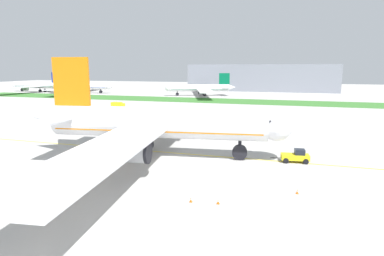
{
  "coord_description": "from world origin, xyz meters",
  "views": [
    {
      "loc": [
        19.4,
        -52.6,
        15.72
      ],
      "look_at": [
        0.3,
        9.36,
        3.82
      ],
      "focal_mm": 30.75,
      "sensor_mm": 36.0,
      "label": 1
    }
  ],
  "objects_px": {
    "traffic_cone_starboard_wing": "(191,200)",
    "parked_airliner_far_centre": "(79,86)",
    "ground_crew_wingwalker_port": "(29,176)",
    "traffic_cone_near_nose": "(297,192)",
    "parked_airliner_far_right": "(201,88)",
    "airliner_foreground": "(154,123)",
    "parked_airliner_far_left": "(40,85)",
    "traffic_cone_port_wing": "(218,202)",
    "pushback_tug": "(296,156)",
    "service_truck_baggage_loader": "(180,114)",
    "service_truck_fuel_bowser": "(118,105)"
  },
  "relations": [
    {
      "from": "service_truck_baggage_loader",
      "to": "parked_airliner_far_right",
      "type": "distance_m",
      "value": 87.66
    },
    {
      "from": "airliner_foreground",
      "to": "ground_crew_wingwalker_port",
      "type": "relative_size",
      "value": 43.44
    },
    {
      "from": "service_truck_baggage_loader",
      "to": "service_truck_fuel_bowser",
      "type": "bearing_deg",
      "value": 151.72
    },
    {
      "from": "ground_crew_wingwalker_port",
      "to": "parked_airliner_far_left",
      "type": "distance_m",
      "value": 190.53
    },
    {
      "from": "pushback_tug",
      "to": "ground_crew_wingwalker_port",
      "type": "xyz_separation_m",
      "value": [
        -35.0,
        -21.88,
        0.02
      ]
    },
    {
      "from": "ground_crew_wingwalker_port",
      "to": "service_truck_baggage_loader",
      "type": "height_order",
      "value": "service_truck_baggage_loader"
    },
    {
      "from": "traffic_cone_starboard_wing",
      "to": "parked_airliner_far_centre",
      "type": "bearing_deg",
      "value": 129.74
    },
    {
      "from": "service_truck_fuel_bowser",
      "to": "parked_airliner_far_centre",
      "type": "bearing_deg",
      "value": 134.81
    },
    {
      "from": "traffic_cone_near_nose",
      "to": "parked_airliner_far_right",
      "type": "bearing_deg",
      "value": 110.33
    },
    {
      "from": "traffic_cone_near_nose",
      "to": "airliner_foreground",
      "type": "bearing_deg",
      "value": 154.8
    },
    {
      "from": "pushback_tug",
      "to": "traffic_cone_near_nose",
      "type": "distance_m",
      "value": 14.86
    },
    {
      "from": "traffic_cone_near_nose",
      "to": "traffic_cone_port_wing",
      "type": "height_order",
      "value": "same"
    },
    {
      "from": "parked_airliner_far_centre",
      "to": "traffic_cone_starboard_wing",
      "type": "bearing_deg",
      "value": -50.26
    },
    {
      "from": "ground_crew_wingwalker_port",
      "to": "traffic_cone_starboard_wing",
      "type": "distance_m",
      "value": 23.07
    },
    {
      "from": "service_truck_fuel_bowser",
      "to": "service_truck_baggage_loader",
      "type": "bearing_deg",
      "value": -28.28
    },
    {
      "from": "service_truck_fuel_bowser",
      "to": "parked_airliner_far_left",
      "type": "xyz_separation_m",
      "value": [
        -95.19,
        65.79,
        2.95
      ]
    },
    {
      "from": "ground_crew_wingwalker_port",
      "to": "traffic_cone_near_nose",
      "type": "bearing_deg",
      "value": 11.32
    },
    {
      "from": "airliner_foreground",
      "to": "parked_airliner_far_left",
      "type": "distance_m",
      "value": 184.64
    },
    {
      "from": "pushback_tug",
      "to": "ground_crew_wingwalker_port",
      "type": "distance_m",
      "value": 41.28
    },
    {
      "from": "traffic_cone_starboard_wing",
      "to": "ground_crew_wingwalker_port",
      "type": "bearing_deg",
      "value": -178.65
    },
    {
      "from": "parked_airliner_far_left",
      "to": "pushback_tug",
      "type": "bearing_deg",
      "value": -37.08
    },
    {
      "from": "ground_crew_wingwalker_port",
      "to": "parked_airliner_far_left",
      "type": "height_order",
      "value": "parked_airliner_far_left"
    },
    {
      "from": "parked_airliner_far_left",
      "to": "parked_airliner_far_right",
      "type": "xyz_separation_m",
      "value": [
        109.01,
        3.38,
        -0.09
      ]
    },
    {
      "from": "traffic_cone_port_wing",
      "to": "traffic_cone_starboard_wing",
      "type": "distance_m",
      "value": 3.25
    },
    {
      "from": "service_truck_baggage_loader",
      "to": "parked_airliner_far_centre",
      "type": "relative_size",
      "value": 0.07
    },
    {
      "from": "airliner_foreground",
      "to": "pushback_tug",
      "type": "xyz_separation_m",
      "value": [
        24.39,
        3.29,
        -4.94
      ]
    },
    {
      "from": "ground_crew_wingwalker_port",
      "to": "traffic_cone_near_nose",
      "type": "distance_m",
      "value": 35.87
    },
    {
      "from": "service_truck_fuel_bowser",
      "to": "parked_airliner_far_right",
      "type": "height_order",
      "value": "parked_airliner_far_right"
    },
    {
      "from": "ground_crew_wingwalker_port",
      "to": "traffic_cone_near_nose",
      "type": "relative_size",
      "value": 2.97
    },
    {
      "from": "parked_airliner_far_right",
      "to": "ground_crew_wingwalker_port",
      "type": "bearing_deg",
      "value": -83.55
    },
    {
      "from": "ground_crew_wingwalker_port",
      "to": "service_truck_fuel_bowser",
      "type": "distance_m",
      "value": 83.22
    },
    {
      "from": "traffic_cone_starboard_wing",
      "to": "service_truck_fuel_bowser",
      "type": "xyz_separation_m",
      "value": [
        -53.45,
        76.92,
        1.19
      ]
    },
    {
      "from": "ground_crew_wingwalker_port",
      "to": "traffic_cone_near_nose",
      "type": "xyz_separation_m",
      "value": [
        35.16,
        7.04,
        -0.77
      ]
    },
    {
      "from": "parked_airliner_far_right",
      "to": "traffic_cone_port_wing",
      "type": "bearing_deg",
      "value": -73.61
    },
    {
      "from": "ground_crew_wingwalker_port",
      "to": "parked_airliner_far_right",
      "type": "xyz_separation_m",
      "value": [
        -16.57,
        146.63,
        3.29
      ]
    },
    {
      "from": "ground_crew_wingwalker_port",
      "to": "service_truck_baggage_loader",
      "type": "relative_size",
      "value": 0.35
    },
    {
      "from": "service_truck_baggage_loader",
      "to": "parked_airliner_far_left",
      "type": "distance_m",
      "value": 150.87
    },
    {
      "from": "parked_airliner_far_left",
      "to": "parked_airliner_far_right",
      "type": "relative_size",
      "value": 1.18
    },
    {
      "from": "parked_airliner_far_right",
      "to": "traffic_cone_starboard_wing",
      "type": "bearing_deg",
      "value": -74.82
    },
    {
      "from": "service_truck_baggage_loader",
      "to": "service_truck_fuel_bowser",
      "type": "distance_m",
      "value": 35.3
    },
    {
      "from": "traffic_cone_port_wing",
      "to": "pushback_tug",
      "type": "bearing_deg",
      "value": 67.32
    },
    {
      "from": "parked_airliner_far_left",
      "to": "parked_airliner_far_centre",
      "type": "height_order",
      "value": "parked_airliner_far_left"
    },
    {
      "from": "traffic_cone_near_nose",
      "to": "traffic_cone_starboard_wing",
      "type": "distance_m",
      "value": 13.74
    },
    {
      "from": "pushback_tug",
      "to": "parked_airliner_far_centre",
      "type": "height_order",
      "value": "parked_airliner_far_centre"
    },
    {
      "from": "ground_crew_wingwalker_port",
      "to": "parked_airliner_far_right",
      "type": "distance_m",
      "value": 147.6
    },
    {
      "from": "parked_airliner_far_centre",
      "to": "traffic_cone_port_wing",
      "type": "bearing_deg",
      "value": -49.41
    },
    {
      "from": "ground_crew_wingwalker_port",
      "to": "parked_airliner_far_left",
      "type": "relative_size",
      "value": 0.02
    },
    {
      "from": "pushback_tug",
      "to": "traffic_cone_port_wing",
      "type": "xyz_separation_m",
      "value": [
        -8.74,
        -20.91,
        -0.75
      ]
    },
    {
      "from": "ground_crew_wingwalker_port",
      "to": "service_truck_baggage_loader",
      "type": "distance_m",
      "value": 60.74
    },
    {
      "from": "parked_airliner_far_centre",
      "to": "parked_airliner_far_right",
      "type": "xyz_separation_m",
      "value": [
        78.32,
        4.23,
        -0.07
      ]
    }
  ]
}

